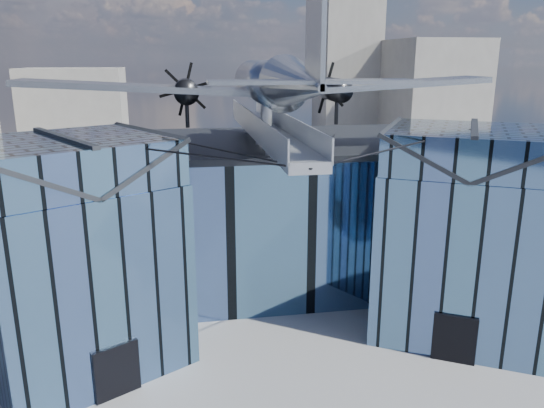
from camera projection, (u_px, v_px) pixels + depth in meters
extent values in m
plane|color=gray|center=(278.00, 333.00, 30.69)|extent=(120.00, 120.00, 0.00)
cube|color=#4B6E9A|center=(255.00, 211.00, 37.97)|extent=(28.00, 14.00, 9.50)
cube|color=#23262A|center=(255.00, 143.00, 36.66)|extent=(28.00, 14.00, 0.40)
cube|color=#4B6E9A|center=(78.00, 276.00, 26.74)|extent=(11.79, 11.43, 9.50)
cube|color=#4B6E9A|center=(66.00, 162.00, 25.19)|extent=(11.56, 11.20, 2.20)
cube|color=#23262A|center=(15.00, 168.00, 23.80)|extent=(7.98, 9.23, 2.40)
cube|color=#23262A|center=(111.00, 156.00, 26.58)|extent=(7.98, 9.23, 2.40)
cube|color=#23262A|center=(63.00, 138.00, 24.88)|extent=(4.30, 7.10, 0.18)
cube|color=black|center=(117.00, 371.00, 24.66)|extent=(2.03, 1.32, 2.60)
cube|color=black|center=(158.00, 255.00, 29.52)|extent=(0.34, 0.34, 9.50)
cube|color=#4B6E9A|center=(462.00, 251.00, 30.21)|extent=(11.79, 11.43, 9.50)
cube|color=#4B6E9A|center=(472.00, 149.00, 28.65)|extent=(11.56, 11.20, 2.20)
cube|color=#23262A|center=(429.00, 147.00, 29.40)|extent=(7.98, 9.23, 2.40)
cube|color=#23262A|center=(518.00, 152.00, 27.91)|extent=(7.98, 9.23, 2.40)
cube|color=#23262A|center=(475.00, 128.00, 28.35)|extent=(4.30, 7.10, 0.18)
cube|color=black|center=(454.00, 339.00, 27.46)|extent=(2.03, 1.32, 2.60)
cube|color=black|center=(383.00, 242.00, 31.70)|extent=(0.34, 0.34, 9.50)
cube|color=#9FA3AC|center=(268.00, 133.00, 31.06)|extent=(1.80, 21.00, 0.50)
cube|color=#9FA3AC|center=(252.00, 122.00, 30.74)|extent=(0.08, 21.00, 1.10)
cube|color=#9FA3AC|center=(283.00, 122.00, 31.04)|extent=(0.08, 21.00, 1.10)
cylinder|color=#9FA3AC|center=(247.00, 125.00, 40.26)|extent=(0.44, 0.44, 1.35)
cylinder|color=#9FA3AC|center=(259.00, 136.00, 34.57)|extent=(0.44, 0.44, 1.35)
cylinder|color=#9FA3AC|center=(269.00, 146.00, 30.77)|extent=(0.44, 0.44, 1.35)
cylinder|color=#9FA3AC|center=(266.00, 116.00, 31.28)|extent=(0.70, 0.70, 1.40)
cylinder|color=black|center=(177.00, 153.00, 22.99)|extent=(10.55, 6.08, 0.69)
cylinder|color=black|center=(405.00, 146.00, 24.73)|extent=(10.55, 6.08, 0.69)
cylinder|color=black|center=(219.00, 150.00, 28.81)|extent=(6.09, 17.04, 1.19)
cylinder|color=black|center=(326.00, 147.00, 29.80)|extent=(6.09, 17.04, 1.19)
cylinder|color=#979CA2|center=(266.00, 82.00, 30.77)|extent=(2.50, 11.00, 2.50)
sphere|color=#979CA2|center=(253.00, 79.00, 35.99)|extent=(2.50, 2.50, 2.50)
cube|color=black|center=(255.00, 69.00, 34.86)|extent=(1.60, 1.40, 0.50)
cone|color=#979CA2|center=(301.00, 84.00, 22.14)|extent=(2.50, 7.00, 2.50)
cube|color=#979CA2|center=(315.00, 43.00, 19.53)|extent=(0.18, 2.40, 3.40)
cube|color=#979CA2|center=(314.00, 82.00, 20.00)|extent=(8.00, 1.80, 0.14)
cube|color=#979CA2|center=(144.00, 88.00, 30.64)|extent=(14.00, 3.20, 1.08)
cylinder|color=black|center=(186.00, 91.00, 31.67)|extent=(1.44, 3.20, 1.44)
cone|color=black|center=(186.00, 89.00, 33.38)|extent=(0.70, 0.70, 0.70)
cube|color=black|center=(186.00, 89.00, 33.52)|extent=(1.05, 0.06, 3.33)
cube|color=black|center=(186.00, 89.00, 33.52)|extent=(2.53, 0.06, 2.53)
cube|color=black|center=(186.00, 89.00, 33.52)|extent=(3.33, 0.06, 1.05)
cylinder|color=black|center=(187.00, 113.00, 31.43)|extent=(0.24, 0.24, 1.75)
cube|color=#979CA2|center=(374.00, 86.00, 32.95)|extent=(14.00, 3.20, 1.08)
cylinder|color=black|center=(334.00, 90.00, 33.19)|extent=(1.44, 3.20, 1.44)
cone|color=black|center=(327.00, 88.00, 34.90)|extent=(0.70, 0.70, 0.70)
cube|color=black|center=(326.00, 88.00, 35.04)|extent=(1.05, 0.06, 3.33)
cube|color=black|center=(326.00, 88.00, 35.04)|extent=(2.53, 0.06, 2.53)
cube|color=black|center=(326.00, 88.00, 35.04)|extent=(3.33, 0.06, 1.05)
cylinder|color=black|center=(337.00, 110.00, 32.95)|extent=(0.24, 0.24, 1.75)
cube|color=gray|center=(430.00, 102.00, 79.17)|extent=(12.00, 14.00, 18.00)
cube|color=gray|center=(76.00, 117.00, 77.76)|extent=(14.00, 10.00, 14.00)
cube|color=gray|center=(346.00, 73.00, 85.95)|extent=(9.00, 9.00, 26.00)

